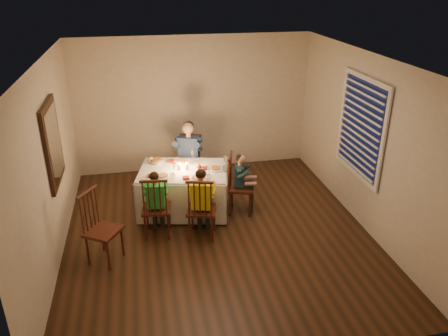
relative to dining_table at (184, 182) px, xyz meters
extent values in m
plane|color=black|center=(0.42, -0.77, -0.53)|extent=(5.00, 5.00, 0.00)
cube|color=#B9AF9E|center=(-1.83, -0.77, 0.77)|extent=(0.02, 5.00, 2.60)
cube|color=#B9AF9E|center=(2.67, -0.77, 0.77)|extent=(0.02, 5.00, 2.60)
cube|color=#B9AF9E|center=(0.42, 1.73, 0.77)|extent=(4.50, 0.02, 2.60)
plane|color=white|center=(0.42, -0.77, 2.07)|extent=(5.00, 5.00, 0.00)
cube|color=white|center=(0.00, 0.00, 0.19)|extent=(1.55, 1.25, 0.04)
cube|color=white|center=(0.10, 0.49, -0.16)|extent=(1.39, 0.31, 0.68)
cube|color=white|center=(-0.10, -0.49, -0.16)|extent=(1.39, 0.31, 0.68)
cube|color=white|center=(0.68, -0.15, -0.16)|extent=(0.23, 1.00, 0.68)
cube|color=white|center=(-0.68, 0.15, -0.16)|extent=(0.23, 1.00, 0.68)
cylinder|color=white|center=(0.02, 0.31, 0.22)|extent=(0.31, 0.31, 0.02)
cylinder|color=white|center=(-0.34, -0.20, 0.22)|extent=(0.31, 0.31, 0.02)
cylinder|color=white|center=(0.18, -0.37, 0.22)|extent=(0.31, 0.31, 0.02)
cylinder|color=white|center=(0.50, -0.08, 0.22)|extent=(0.31, 0.31, 0.02)
cylinder|color=white|center=(-0.06, 0.01, 0.26)|extent=(0.06, 0.06, 0.10)
cylinder|color=white|center=(0.06, -0.01, 0.26)|extent=(0.06, 0.06, 0.10)
sphere|color=yellow|center=(-0.49, 0.41, 0.26)|extent=(0.09, 0.09, 0.09)
sphere|color=#F45414|center=(0.25, 0.00, 0.25)|extent=(0.08, 0.08, 0.08)
imported|color=white|center=(-0.40, 0.35, 0.24)|extent=(0.31, 0.31, 0.06)
cube|color=black|center=(-1.80, -0.47, 0.97)|extent=(0.05, 0.95, 1.15)
cube|color=white|center=(-1.78, -0.47, 0.97)|extent=(0.01, 0.78, 0.98)
cube|color=black|center=(2.65, -0.67, 0.97)|extent=(0.01, 1.20, 1.40)
cube|color=white|center=(2.63, -0.67, 0.97)|extent=(0.03, 1.34, 1.54)
camera|label=1|loc=(-0.60, -6.35, 3.12)|focal=35.00mm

